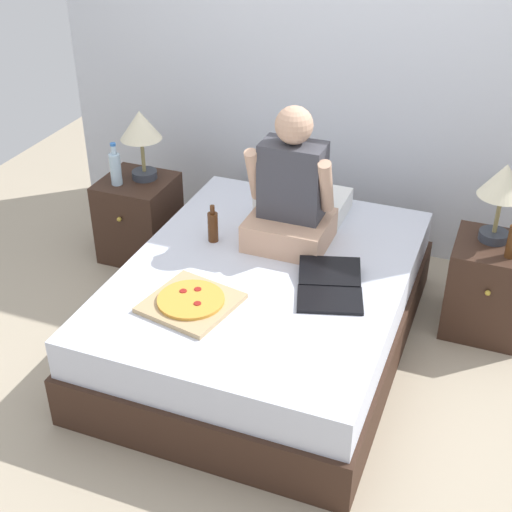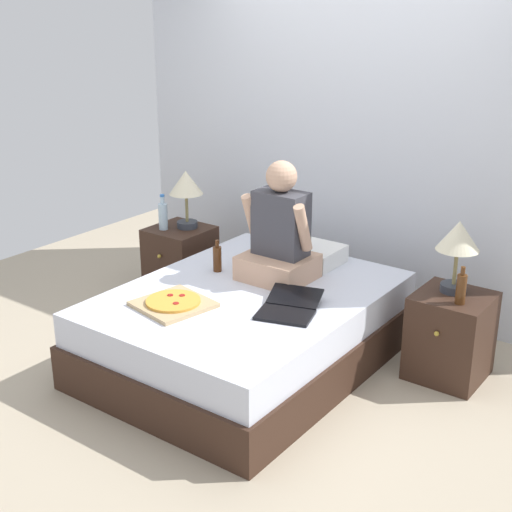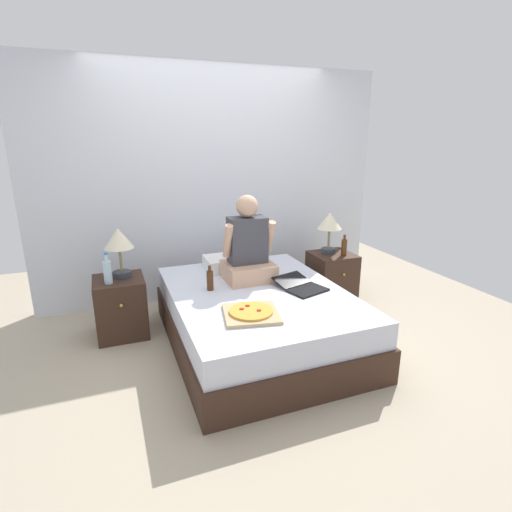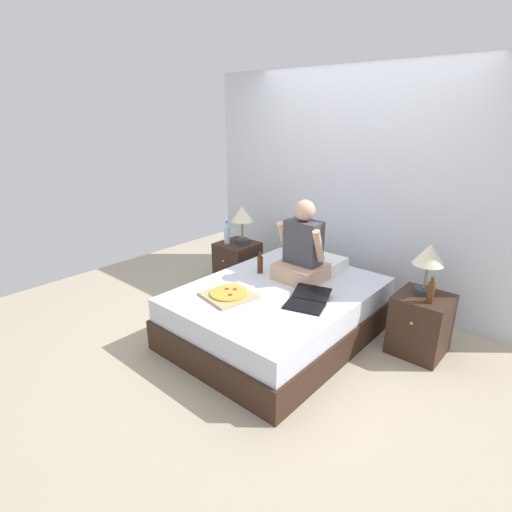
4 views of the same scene
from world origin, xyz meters
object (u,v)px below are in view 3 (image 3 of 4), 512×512
at_px(beer_bottle, 344,247).
at_px(pizza_box, 251,313).
at_px(water_bottle, 107,271).
at_px(nightstand_left, 121,307).
at_px(person_seated, 248,249).
at_px(lamp_on_right_nightstand, 330,224).
at_px(bed, 258,317).
at_px(lamp_on_left_nightstand, 119,242).
at_px(beer_bottle_on_bed, 210,280).
at_px(laptop, 302,287).
at_px(nightstand_right, 332,277).

relative_size(beer_bottle, pizza_box, 0.49).
distance_m(water_bottle, beer_bottle, 2.37).
relative_size(nightstand_left, person_seated, 0.70).
height_order(lamp_on_right_nightstand, beer_bottle, lamp_on_right_nightstand).
distance_m(beer_bottle, person_seated, 1.18).
height_order(bed, lamp_on_right_nightstand, lamp_on_right_nightstand).
distance_m(lamp_on_left_nightstand, beer_bottle_on_bed, 0.89).
xyz_separation_m(water_bottle, lamp_on_right_nightstand, (2.27, 0.14, 0.22)).
bearing_deg(pizza_box, lamp_on_left_nightstand, 127.91).
xyz_separation_m(lamp_on_left_nightstand, laptop, (1.45, -0.75, -0.36)).
bearing_deg(lamp_on_left_nightstand, bed, -31.30).
distance_m(nightstand_right, laptop, 1.04).
height_order(lamp_on_left_nightstand, laptop, lamp_on_left_nightstand).
relative_size(bed, beer_bottle_on_bed, 8.80).
height_order(beer_bottle, beer_bottle_on_bed, beer_bottle).
height_order(nightstand_right, person_seated, person_seated).
relative_size(lamp_on_left_nightstand, pizza_box, 0.96).
xyz_separation_m(beer_bottle, person_seated, (-1.16, -0.19, 0.14)).
distance_m(nightstand_left, person_seated, 1.28).
xyz_separation_m(nightstand_left, lamp_on_left_nightstand, (0.04, 0.05, 0.60)).
relative_size(bed, water_bottle, 7.01).
xyz_separation_m(person_seated, laptop, (0.35, -0.41, -0.27)).
distance_m(pizza_box, beer_bottle_on_bed, 0.63).
relative_size(nightstand_left, beer_bottle_on_bed, 2.47).
bearing_deg(water_bottle, bed, -23.23).
relative_size(nightstand_right, laptop, 1.11).
xyz_separation_m(nightstand_left, beer_bottle_on_bed, (0.74, -0.43, 0.31)).
bearing_deg(lamp_on_left_nightstand, beer_bottle, -3.81).
bearing_deg(nightstand_right, lamp_on_right_nightstand, 120.93).
xyz_separation_m(nightstand_left, beer_bottle, (2.29, -0.10, 0.37)).
bearing_deg(lamp_on_right_nightstand, bed, -148.94).
bearing_deg(pizza_box, bed, 62.92).
relative_size(nightstand_right, beer_bottle_on_bed, 2.47).
bearing_deg(nightstand_left, pizza_box, -49.48).
relative_size(nightstand_right, pizza_box, 1.16).
distance_m(water_bottle, lamp_on_right_nightstand, 2.29).
bearing_deg(nightstand_left, water_bottle, -131.65).
relative_size(nightstand_left, pizza_box, 1.16).
relative_size(bed, beer_bottle, 8.41).
distance_m(lamp_on_left_nightstand, lamp_on_right_nightstand, 2.15).
relative_size(bed, person_seated, 2.48).
distance_m(beer_bottle, beer_bottle_on_bed, 1.59).
bearing_deg(nightstand_left, lamp_on_right_nightstand, 1.31).
xyz_separation_m(nightstand_left, nightstand_right, (2.22, 0.00, 0.00)).
distance_m(lamp_on_right_nightstand, beer_bottle, 0.29).
bearing_deg(bed, water_bottle, 156.77).
bearing_deg(bed, person_seated, 85.43).
xyz_separation_m(lamp_on_right_nightstand, laptop, (-0.71, -0.75, -0.36)).
distance_m(laptop, pizza_box, 0.69).
bearing_deg(lamp_on_right_nightstand, lamp_on_left_nightstand, 180.00).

